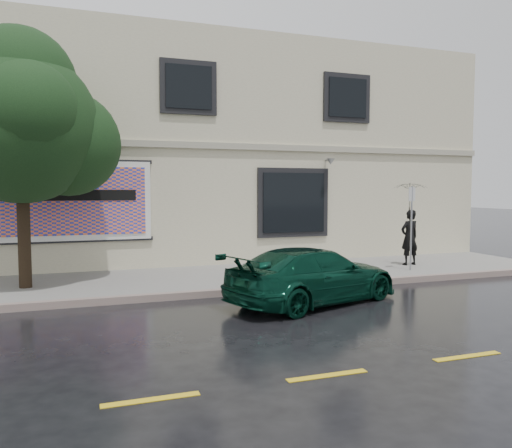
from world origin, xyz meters
name	(u,v)px	position (x,y,z in m)	size (l,w,h in m)	color
ground	(243,312)	(0.00, 0.00, 0.00)	(90.00, 90.00, 0.00)	black
sidewalk	(204,279)	(0.00, 3.25, 0.07)	(20.00, 3.50, 0.15)	gray
curb	(222,293)	(0.00, 1.50, 0.07)	(20.00, 0.18, 0.16)	gray
road_marking	(327,375)	(0.00, -3.50, 0.01)	(19.00, 0.12, 0.01)	gold
building	(166,157)	(0.00, 9.00, 3.50)	(20.00, 8.12, 7.00)	beige
billboard	(69,201)	(-3.20, 4.92, 2.05)	(4.30, 0.16, 2.20)	white
car	(314,275)	(1.61, 0.23, 0.58)	(1.76, 3.98, 1.16)	#083324
pedestrian	(409,237)	(6.11, 3.16, 0.96)	(0.59, 0.39, 1.61)	black
umbrella	(410,197)	(6.11, 3.16, 2.13)	(0.99, 0.99, 0.73)	black
street_tree	(21,127)	(-4.12, 3.17, 3.72)	(3.39, 3.39, 5.28)	black
sign_pole	(411,219)	(5.53, 2.31, 1.55)	(0.27, 0.12, 2.30)	#919299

